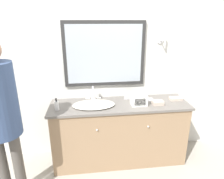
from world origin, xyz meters
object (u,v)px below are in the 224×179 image
object	(u,v)px
sink_basin	(94,104)
appliance_box	(139,100)
picture_frame	(128,96)
soap_bottle	(57,105)

from	to	relation	value
sink_basin	appliance_box	distance (m)	0.58
appliance_box	picture_frame	size ratio (longest dim) A/B	1.78
sink_basin	picture_frame	bearing A→B (deg)	18.23
appliance_box	picture_frame	distance (m)	0.22
appliance_box	picture_frame	bearing A→B (deg)	118.25
sink_basin	appliance_box	world-z (taller)	sink_basin
soap_bottle	picture_frame	bearing A→B (deg)	14.24
sink_basin	soap_bottle	distance (m)	0.45
sink_basin	appliance_box	xyz separation A→B (m)	(0.57, -0.04, 0.05)
sink_basin	soap_bottle	size ratio (longest dim) A/B	3.45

